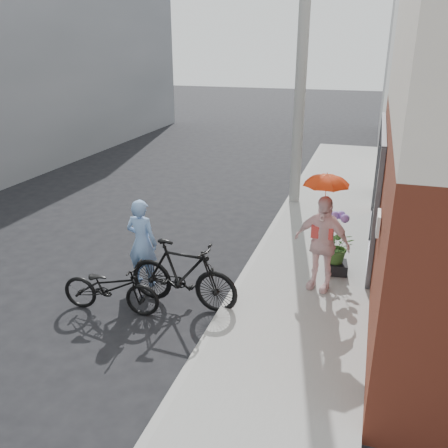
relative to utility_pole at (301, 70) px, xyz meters
The scene contains 11 objects.
ground 7.03m from the utility_pole, 100.39° to the right, with size 80.00×80.00×0.00m, color black.
sidewalk 5.37m from the utility_pole, 75.96° to the right, with size 2.20×24.00×0.12m, color gray.
curb 5.28m from the utility_pole, 92.29° to the right, with size 0.12×24.00×0.12m, color #9E9E99.
utility_pole is the anchor object (origin of this frame).
officer 6.24m from the utility_pole, 109.42° to the right, with size 0.59×0.39×1.62m, color #7BA2DA.
bike_left 7.31m from the utility_pole, 107.01° to the right, with size 0.58×1.66×0.87m, color black.
bike_right 6.58m from the utility_pole, 98.63° to the right, with size 0.54×1.93×1.16m, color black.
kimono_woman 5.51m from the utility_pole, 75.49° to the right, with size 0.99×0.41×1.69m, color #F6CECE.
parasol 5.08m from the utility_pole, 75.49° to the right, with size 0.73×0.73×0.64m, color #F8541D.
planter 5.42m from the utility_pole, 70.11° to the right, with size 0.40×0.40×0.21m, color black.
potted_plant 5.17m from the utility_pole, 70.11° to the right, with size 0.58×0.50×0.64m, color #3A6428.
Camera 1 is at (2.96, -6.28, 4.16)m, focal length 38.00 mm.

